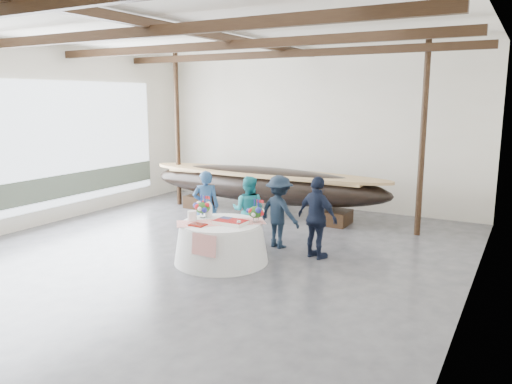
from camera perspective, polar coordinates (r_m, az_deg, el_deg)
The scene contains 14 objects.
floor at distance 10.05m, azimuth -7.39°, elevation -7.79°, with size 10.00×12.00×0.01m, color #3D3D42.
wall_back at distance 14.80m, azimuth 6.43°, elevation 7.09°, with size 10.00×0.02×4.50m, color silver.
wall_left at distance 13.19m, azimuth -25.49°, elevation 5.67°, with size 0.02×12.00×4.50m, color silver.
wall_right at distance 7.71m, azimuth 23.62°, elevation 2.92°, with size 0.02×12.00×4.50m, color silver.
ceiling at distance 9.62m, azimuth -8.07°, elevation 18.54°, with size 10.00×12.00×0.01m, color white.
pavilion_structure at distance 10.16m, azimuth -5.41°, elevation 15.35°, with size 9.80×11.76×4.50m.
open_bay at distance 13.78m, azimuth -21.84°, elevation 4.35°, with size 0.03×7.00×3.20m.
longboat_display at distance 13.57m, azimuth 0.80°, elevation 0.87°, with size 7.11×1.42×1.33m.
banquet_table at distance 9.84m, azimuth -4.00°, elevation -5.72°, with size 1.84×1.84×0.79m.
tabletop_items at distance 9.84m, azimuth -3.61°, elevation -2.43°, with size 1.67×1.49×0.40m.
guest_woman_blue at distance 11.15m, azimuth -5.74°, elevation -1.62°, with size 0.58×0.38×1.60m, color navy.
guest_woman_teal at distance 10.87m, azimuth -0.87°, elevation -2.12°, with size 0.74×0.57×1.52m, color teal.
guest_man_left at distance 10.66m, azimuth 2.67°, elevation -2.26°, with size 1.01×0.58×1.56m, color black.
guest_man_right at distance 9.99m, azimuth 7.02°, elevation -2.94°, with size 0.97×0.41×1.66m, color black.
Camera 1 is at (5.72, -7.62, 3.18)m, focal length 35.00 mm.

